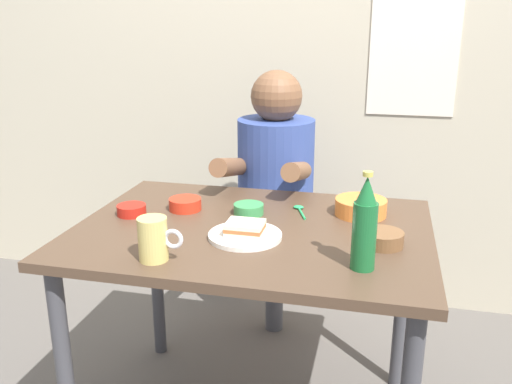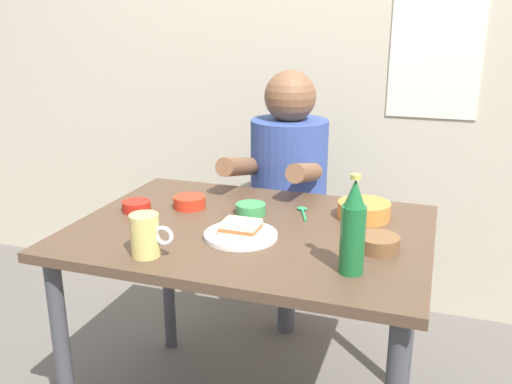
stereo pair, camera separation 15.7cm
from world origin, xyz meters
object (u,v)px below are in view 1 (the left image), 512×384
(person_seated, at_px, (275,168))
(sandwich, at_px, (245,228))
(dining_table, at_px, (252,254))
(beer_bottle, at_px, (365,226))
(plate_orange, at_px, (245,236))
(stool, at_px, (275,258))
(sambal_bowl_red, at_px, (132,209))
(beer_mug, at_px, (154,239))

(person_seated, relative_size, sandwich, 6.54)
(dining_table, bearing_deg, beer_bottle, -32.29)
(dining_table, distance_m, person_seated, 0.63)
(plate_orange, bearing_deg, stool, 94.20)
(person_seated, xyz_separation_m, sandwich, (0.05, -0.71, 0.01))
(stool, bearing_deg, plate_orange, -85.80)
(stool, distance_m, plate_orange, 0.83)
(dining_table, xyz_separation_m, sandwich, (0.00, -0.09, 0.13))
(person_seated, xyz_separation_m, sambal_bowl_red, (-0.36, -0.60, -0.01))
(beer_bottle, bearing_deg, dining_table, 147.71)
(person_seated, xyz_separation_m, plate_orange, (0.05, -0.71, -0.02))
(person_seated, bearing_deg, stool, 90.00)
(person_seated, bearing_deg, sambal_bowl_red, -121.26)
(sandwich, bearing_deg, sambal_bowl_red, 165.41)
(sandwich, height_order, beer_mug, beer_mug)
(sandwich, relative_size, beer_mug, 0.87)
(beer_mug, bearing_deg, person_seated, 80.98)
(person_seated, relative_size, plate_orange, 3.27)
(beer_mug, bearing_deg, beer_bottle, 8.00)
(plate_orange, relative_size, sandwich, 2.00)
(plate_orange, relative_size, beer_mug, 1.75)
(plate_orange, height_order, sambal_bowl_red, sambal_bowl_red)
(beer_bottle, height_order, sambal_bowl_red, beer_bottle)
(plate_orange, distance_m, sambal_bowl_red, 0.43)
(plate_orange, bearing_deg, beer_mug, -133.78)
(dining_table, distance_m, beer_bottle, 0.47)
(stool, height_order, beer_mug, beer_mug)
(stool, distance_m, person_seated, 0.42)
(plate_orange, xyz_separation_m, beer_mug, (-0.20, -0.21, 0.05))
(sandwich, distance_m, beer_bottle, 0.38)
(dining_table, bearing_deg, sandwich, -89.80)
(dining_table, relative_size, sandwich, 10.00)
(dining_table, distance_m, beer_mug, 0.39)
(sambal_bowl_red, bearing_deg, sandwich, -14.59)
(beer_mug, xyz_separation_m, sambal_bowl_red, (-0.22, 0.32, -0.04))
(person_seated, height_order, beer_mug, person_seated)
(dining_table, bearing_deg, stool, 94.78)
(stool, bearing_deg, beer_bottle, -64.69)
(person_seated, height_order, plate_orange, person_seated)
(plate_orange, relative_size, beer_bottle, 0.84)
(sambal_bowl_red, bearing_deg, person_seated, 58.74)
(beer_bottle, bearing_deg, sandwich, 159.59)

